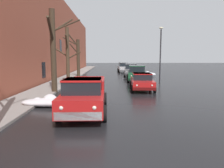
# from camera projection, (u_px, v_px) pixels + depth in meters

# --- Properties ---
(left_sidewalk_slab) EXTENTS (2.50, 80.00, 0.13)m
(left_sidewalk_slab) POSITION_uv_depth(u_px,v_px,m) (58.00, 83.00, 21.15)
(left_sidewalk_slab) COLOR gray
(left_sidewalk_slab) RESTS_ON ground
(brick_townhouse_facade) EXTENTS (0.63, 80.00, 11.25)m
(brick_townhouse_facade) POSITION_uv_depth(u_px,v_px,m) (39.00, 28.00, 20.40)
(brick_townhouse_facade) COLOR #9E4C38
(brick_townhouse_facade) RESTS_ON ground
(snow_bank_along_left_kerb) EXTENTS (2.56, 1.29, 0.74)m
(snow_bank_along_left_kerb) POSITION_uv_depth(u_px,v_px,m) (137.00, 73.00, 32.78)
(snow_bank_along_left_kerb) COLOR white
(snow_bank_along_left_kerb) RESTS_ON ground
(snow_bank_near_corner_right) EXTENTS (3.08, 1.21, 0.75)m
(snow_bank_near_corner_right) POSITION_uv_depth(u_px,v_px,m) (145.00, 74.00, 28.87)
(snow_bank_near_corner_right) COLOR white
(snow_bank_near_corner_right) RESTS_ON ground
(snow_bank_along_right_kerb) EXTENTS (3.12, 1.12, 0.65)m
(snow_bank_along_right_kerb) POSITION_uv_depth(u_px,v_px,m) (49.00, 102.00, 11.37)
(snow_bank_along_right_kerb) COLOR white
(snow_bank_along_right_kerb) RESTS_ON ground
(bare_tree_second_along_sidewalk) EXTENTS (2.64, 3.26, 6.25)m
(bare_tree_second_along_sidewalk) POSITION_uv_depth(u_px,v_px,m) (54.00, 49.00, 15.19)
(bare_tree_second_along_sidewalk) COLOR #382B1E
(bare_tree_second_along_sidewalk) RESTS_ON ground
(bare_tree_mid_block) EXTENTS (2.90, 3.04, 5.71)m
(bare_tree_mid_block) POSITION_uv_depth(u_px,v_px,m) (67.00, 55.00, 20.62)
(bare_tree_mid_block) COLOR #423323
(bare_tree_mid_block) RESTS_ON ground
(bare_tree_far_down_block) EXTENTS (2.04, 1.71, 5.97)m
(bare_tree_far_down_block) POSITION_uv_depth(u_px,v_px,m) (78.00, 57.00, 27.75)
(bare_tree_far_down_block) COLOR #382B1E
(bare_tree_far_down_block) RESTS_ON ground
(pickup_truck_red_approaching_near_lane) EXTENTS (2.19, 5.19, 1.76)m
(pickup_truck_red_approaching_near_lane) POSITION_uv_depth(u_px,v_px,m) (85.00, 95.00, 9.91)
(pickup_truck_red_approaching_near_lane) COLOR red
(pickup_truck_red_approaching_near_lane) RESTS_ON ground
(sedan_red_parked_kerbside_close) EXTENTS (2.13, 4.15, 1.42)m
(sedan_red_parked_kerbside_close) POSITION_uv_depth(u_px,v_px,m) (142.00, 81.00, 16.88)
(sedan_red_parked_kerbside_close) COLOR red
(sedan_red_parked_kerbside_close) RESTS_ON ground
(suv_green_parked_kerbside_mid) EXTENTS (2.41, 4.56, 1.82)m
(suv_green_parked_kerbside_mid) POSITION_uv_depth(u_px,v_px,m) (136.00, 73.00, 23.02)
(suv_green_parked_kerbside_mid) COLOR #1E5633
(suv_green_parked_kerbside_mid) RESTS_ON ground
(suv_grey_parked_far_down_block) EXTENTS (2.32, 4.73, 1.82)m
(suv_grey_parked_far_down_block) POSITION_uv_depth(u_px,v_px,m) (131.00, 69.00, 29.56)
(suv_grey_parked_far_down_block) COLOR slate
(suv_grey_parked_far_down_block) RESTS_ON ground
(suv_silver_queued_behind_truck) EXTENTS (2.15, 4.51, 1.82)m
(suv_silver_queued_behind_truck) POSITION_uv_depth(u_px,v_px,m) (124.00, 67.00, 36.95)
(suv_silver_queued_behind_truck) COLOR #B7B7BC
(suv_silver_queued_behind_truck) RESTS_ON ground
(street_lamp_post) EXTENTS (0.44, 0.24, 5.87)m
(street_lamp_post) POSITION_uv_depth(u_px,v_px,m) (160.00, 52.00, 21.51)
(street_lamp_post) COLOR #28282D
(street_lamp_post) RESTS_ON ground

